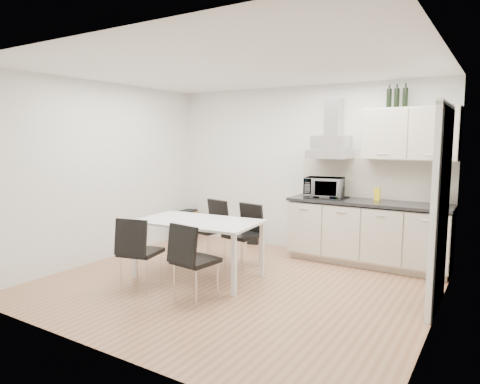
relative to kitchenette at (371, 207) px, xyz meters
The scene contains 15 objects.
ground 2.26m from the kitchenette, 124.34° to the right, with size 4.50×4.50×0.00m, color #AA7D5D.
wall_back 1.30m from the kitchenette, 167.38° to the left, with size 4.50×0.10×2.60m, color silver.
wall_front 3.95m from the kitchenette, 107.60° to the right, with size 4.50×0.10×2.60m, color silver.
wall_left 3.88m from the kitchenette, 153.21° to the right, with size 0.10×4.00×2.60m, color silver.
wall_right 2.09m from the kitchenette, 58.45° to the right, with size 0.10×4.00×2.60m, color silver.
ceiling 2.75m from the kitchenette, 124.34° to the right, with size 4.50×4.50×0.00m, color white.
doorway 1.58m from the kitchenette, 49.14° to the right, with size 0.08×1.04×2.10m, color white.
kitchenette is the anchor object (origin of this frame).
dining_table 2.45m from the kitchenette, 134.82° to the right, with size 1.61×1.01×0.75m.
chair_far_left 2.35m from the kitchenette, 154.20° to the right, with size 0.44×0.50×0.88m, color black, non-canonical shape.
chair_far_right 1.86m from the kitchenette, 144.12° to the right, with size 0.44×0.50×0.88m, color black, non-canonical shape.
chair_near_left 3.21m from the kitchenette, 129.87° to the right, with size 0.44×0.50×0.88m, color black, non-canonical shape.
chair_near_right 2.73m from the kitchenette, 117.94° to the right, with size 0.44×0.50×0.88m, color black, non-canonical shape.
guitar_amp 3.35m from the kitchenette, behind, with size 0.37×0.62×0.48m.
floor_speaker 2.12m from the kitchenette, behind, with size 0.18×0.16×0.30m, color black.
Camera 1 is at (2.75, -4.29, 1.79)m, focal length 32.00 mm.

